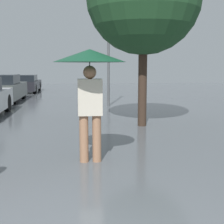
% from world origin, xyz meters
% --- Properties ---
extents(pedestrian, '(1.25, 1.25, 1.98)m').
position_xyz_m(pedestrian, '(0.36, 3.21, 1.63)').
color(pedestrian, '#9E7051').
rests_on(pedestrian, ground_plane).
extents(parked_car_third, '(1.85, 4.25, 1.31)m').
position_xyz_m(parked_car_third, '(-3.41, 13.54, 0.61)').
color(parked_car_third, '#4C514C').
rests_on(parked_car_third, ground_plane).
extents(parked_car_farthest, '(1.74, 4.19, 1.14)m').
position_xyz_m(parked_car_farthest, '(-3.14, 19.37, 0.55)').
color(parked_car_farthest, black).
rests_on(parked_car_farthest, ground_plane).
extents(street_lamp, '(0.28, 0.28, 4.47)m').
position_xyz_m(street_lamp, '(1.58, 11.17, 2.76)').
color(street_lamp, '#515456').
rests_on(street_lamp, ground_plane).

